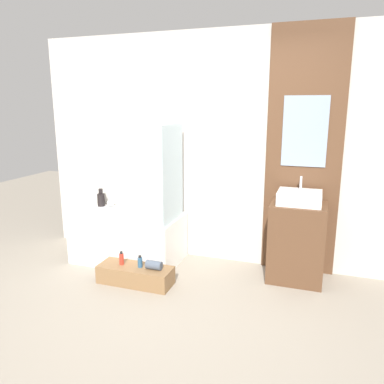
{
  "coord_description": "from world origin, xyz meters",
  "views": [
    {
      "loc": [
        1.19,
        -2.53,
        1.79
      ],
      "look_at": [
        0.08,
        0.71,
        1.0
      ],
      "focal_mm": 35.0,
      "sensor_mm": 36.0,
      "label": 1
    }
  ],
  "objects_px": {
    "bathtub": "(129,237)",
    "vase_tall_dark": "(101,199)",
    "wooden_step_bench": "(135,275)",
    "vase_round_light": "(110,203)",
    "sink": "(299,198)",
    "bottle_soap_secondary": "(140,262)",
    "bottle_soap_primary": "(121,259)"
  },
  "relations": [
    {
      "from": "sink",
      "to": "vase_round_light",
      "type": "bearing_deg",
      "value": 176.2
    },
    {
      "from": "vase_tall_dark",
      "to": "bathtub",
      "type": "bearing_deg",
      "value": -25.95
    },
    {
      "from": "vase_round_light",
      "to": "bathtub",
      "type": "bearing_deg",
      "value": -33.34
    },
    {
      "from": "sink",
      "to": "bottle_soap_secondary",
      "type": "bearing_deg",
      "value": -156.77
    },
    {
      "from": "sink",
      "to": "vase_round_light",
      "type": "distance_m",
      "value": 2.31
    },
    {
      "from": "vase_tall_dark",
      "to": "bottle_soap_secondary",
      "type": "xyz_separation_m",
      "value": [
        0.93,
        -0.79,
        -0.4
      ]
    },
    {
      "from": "sink",
      "to": "bottle_soap_secondary",
      "type": "height_order",
      "value": "sink"
    },
    {
      "from": "bathtub",
      "to": "vase_tall_dark",
      "type": "distance_m",
      "value": 0.68
    },
    {
      "from": "vase_round_light",
      "to": "wooden_step_bench",
      "type": "bearing_deg",
      "value": -46.91
    },
    {
      "from": "wooden_step_bench",
      "to": "bottle_soap_primary",
      "type": "bearing_deg",
      "value": 180.0
    },
    {
      "from": "sink",
      "to": "bathtub",
      "type": "bearing_deg",
      "value": -177.0
    },
    {
      "from": "sink",
      "to": "bottle_soap_secondary",
      "type": "relative_size",
      "value": 3.39
    },
    {
      "from": "bathtub",
      "to": "vase_tall_dark",
      "type": "relative_size",
      "value": 5.51
    },
    {
      "from": "wooden_step_bench",
      "to": "sink",
      "type": "distance_m",
      "value": 1.85
    },
    {
      "from": "sink",
      "to": "vase_tall_dark",
      "type": "distance_m",
      "value": 2.44
    },
    {
      "from": "wooden_step_bench",
      "to": "bottle_soap_primary",
      "type": "xyz_separation_m",
      "value": [
        -0.15,
        0.0,
        0.16
      ]
    },
    {
      "from": "sink",
      "to": "vase_tall_dark",
      "type": "relative_size",
      "value": 1.93
    },
    {
      "from": "vase_tall_dark",
      "to": "bottle_soap_primary",
      "type": "bearing_deg",
      "value": -47.72
    },
    {
      "from": "sink",
      "to": "bottle_soap_secondary",
      "type": "xyz_separation_m",
      "value": [
        -1.49,
        -0.64,
        -0.65
      ]
    },
    {
      "from": "vase_tall_dark",
      "to": "bottle_soap_primary",
      "type": "relative_size",
      "value": 1.56
    },
    {
      "from": "wooden_step_bench",
      "to": "bathtub",
      "type": "bearing_deg",
      "value": 123.53
    },
    {
      "from": "bathtub",
      "to": "wooden_step_bench",
      "type": "distance_m",
      "value": 0.67
    },
    {
      "from": "sink",
      "to": "vase_tall_dark",
      "type": "xyz_separation_m",
      "value": [
        -2.42,
        0.15,
        -0.25
      ]
    },
    {
      "from": "bathtub",
      "to": "sink",
      "type": "xyz_separation_m",
      "value": [
        1.9,
        0.1,
        0.61
      ]
    },
    {
      "from": "sink",
      "to": "bottle_soap_primary",
      "type": "distance_m",
      "value": 1.93
    },
    {
      "from": "vase_round_light",
      "to": "bottle_soap_primary",
      "type": "distance_m",
      "value": 1.04
    },
    {
      "from": "wooden_step_bench",
      "to": "bottle_soap_secondary",
      "type": "relative_size",
      "value": 6.12
    },
    {
      "from": "vase_round_light",
      "to": "bottle_soap_secondary",
      "type": "bearing_deg",
      "value": -44.75
    },
    {
      "from": "sink",
      "to": "bottle_soap_primary",
      "type": "relative_size",
      "value": 3.01
    },
    {
      "from": "vase_round_light",
      "to": "bottle_soap_primary",
      "type": "xyz_separation_m",
      "value": [
        0.58,
        -0.79,
        -0.35
      ]
    },
    {
      "from": "wooden_step_bench",
      "to": "sink",
      "type": "bearing_deg",
      "value": 22.44
    },
    {
      "from": "wooden_step_bench",
      "to": "vase_round_light",
      "type": "height_order",
      "value": "vase_round_light"
    }
  ]
}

